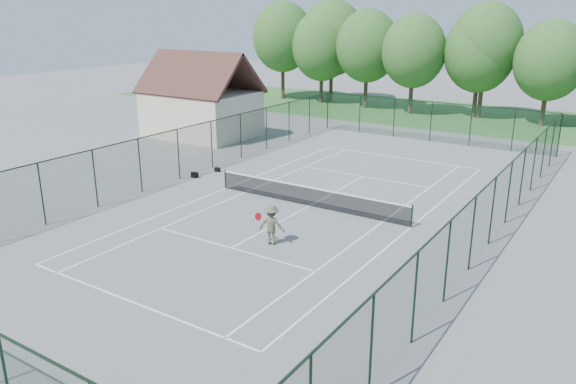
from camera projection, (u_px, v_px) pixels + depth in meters
The scene contains 10 objects.
ground at pixel (309, 206), 28.81m from camera, with size 140.00×140.00×0.00m, color slate.
grass_far at pixel (473, 117), 52.73m from camera, with size 80.00×16.00×0.01m, color #386F2F.
court_lines at pixel (309, 206), 28.81m from camera, with size 11.05×23.85×0.01m.
tennis_net at pixel (309, 195), 28.63m from camera, with size 11.08×0.08×1.10m.
fence_enclosure at pixel (310, 177), 28.33m from camera, with size 18.05×36.05×3.02m.
utility_building at pixel (201, 97), 44.12m from camera, with size 8.60×6.27×6.63m.
tree_line_far at pixel (480, 52), 50.89m from camera, with size 39.40×6.40×9.70m.
sports_bag_a at pixel (195, 175), 33.68m from camera, with size 0.40×0.24×0.32m, color black.
sports_bag_b at pixel (217, 170), 34.92m from camera, with size 0.33×0.20×0.25m, color black.
tennis_player at pixel (272, 225), 23.87m from camera, with size 1.78×0.98×1.75m.
Camera 1 is at (13.90, -23.39, 9.57)m, focal length 35.00 mm.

